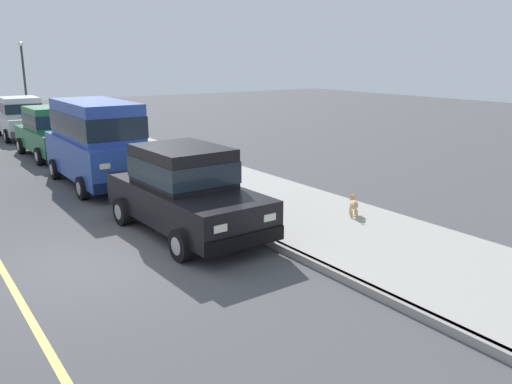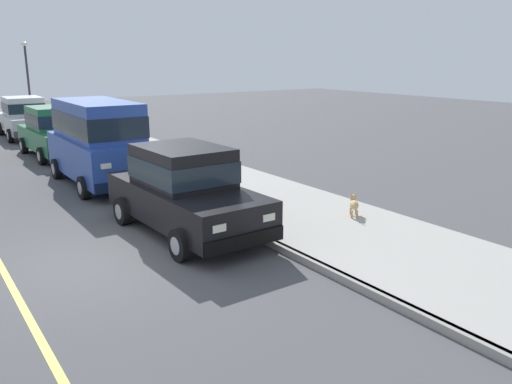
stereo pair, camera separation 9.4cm
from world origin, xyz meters
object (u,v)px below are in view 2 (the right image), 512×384
(car_black_sedan, at_px, (185,189))
(car_green_sedan, at_px, (55,131))
(car_blue_van, at_px, (98,139))
(car_silver_sedan, at_px, (24,117))
(dog_tan, at_px, (354,204))
(fire_hydrant, at_px, (230,196))
(street_lamp, at_px, (27,73))

(car_black_sedan, relative_size, car_green_sedan, 1.00)
(car_black_sedan, relative_size, car_blue_van, 0.95)
(car_blue_van, xyz_separation_m, car_silver_sedan, (0.12, 11.45, -0.41))
(dog_tan, bearing_deg, car_blue_van, 117.66)
(dog_tan, bearing_deg, car_green_sedan, 106.11)
(car_black_sedan, height_order, fire_hydrant, car_black_sedan)
(car_green_sedan, xyz_separation_m, car_silver_sedan, (0.06, 5.91, 0.00))
(car_black_sedan, bearing_deg, dog_tan, -22.53)
(car_green_sedan, xyz_separation_m, dog_tan, (3.64, -12.61, -0.55))
(car_blue_van, height_order, dog_tan, car_blue_van)
(car_blue_van, bearing_deg, car_silver_sedan, 89.39)
(fire_hydrant, height_order, street_lamp, street_lamp)
(car_green_sedan, bearing_deg, car_black_sedan, -90.02)
(car_blue_van, distance_m, car_silver_sedan, 11.46)
(car_silver_sedan, bearing_deg, street_lamp, 75.02)
(dog_tan, xyz_separation_m, street_lamp, (-2.25, 23.49, 2.48))
(car_silver_sedan, height_order, street_lamp, street_lamp)
(car_silver_sedan, xyz_separation_m, fire_hydrant, (1.43, -16.47, -0.51))
(car_blue_van, relative_size, car_green_sedan, 1.06)
(dog_tan, bearing_deg, car_silver_sedan, 100.95)
(car_blue_van, distance_m, car_green_sedan, 5.56)
(car_green_sedan, relative_size, dog_tan, 7.53)
(car_black_sedan, distance_m, car_green_sedan, 11.10)
(dog_tan, relative_size, street_lamp, 0.14)
(fire_hydrant, bearing_deg, street_lamp, 90.27)
(car_green_sedan, height_order, dog_tan, car_green_sedan)
(car_black_sedan, xyz_separation_m, car_green_sedan, (0.00, 11.10, 0.00))
(car_black_sedan, xyz_separation_m, car_blue_van, (-0.06, 5.55, 0.41))
(fire_hydrant, bearing_deg, car_black_sedan, -160.23)
(car_green_sedan, distance_m, dog_tan, 13.14)
(car_green_sedan, bearing_deg, street_lamp, 82.72)
(fire_hydrant, distance_m, street_lamp, 21.58)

